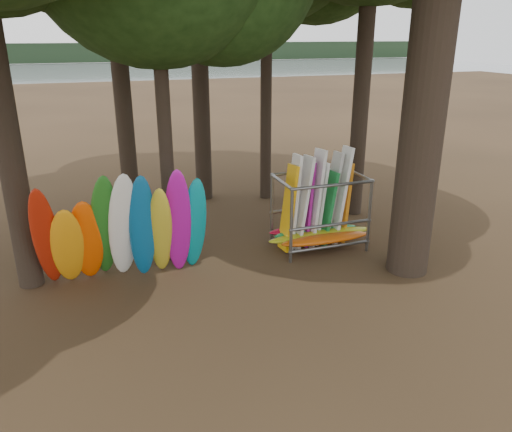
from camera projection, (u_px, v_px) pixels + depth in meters
name	position (u px, v px, depth m)	size (l,w,h in m)	color
ground	(263.00, 291.00, 12.17)	(120.00, 120.00, 0.00)	#47331E
lake	(111.00, 81.00, 65.52)	(160.00, 160.00, 0.00)	gray
far_shore	(96.00, 53.00, 109.29)	(160.00, 4.00, 4.00)	black
kayak_row	(121.00, 232.00, 12.17)	(4.19, 1.80, 3.11)	#B81F0B
storage_rack	(319.00, 214.00, 14.43)	(3.23, 1.50, 2.92)	slate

